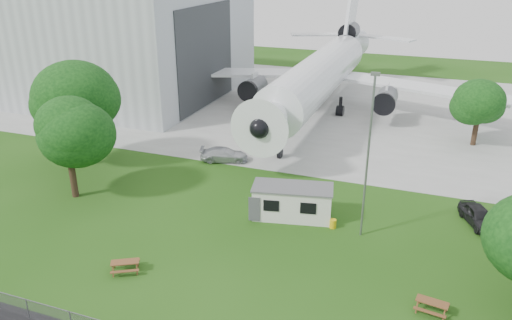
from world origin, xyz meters
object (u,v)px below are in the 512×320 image
(hangar, at_px, (86,25))
(airliner, at_px, (322,72))
(picnic_east, at_px, (431,312))
(picnic_west, at_px, (126,271))
(site_cabin, at_px, (292,202))

(hangar, xyz_separation_m, airliner, (35.97, -0.14, -4.14))
(hangar, relative_size, airliner, 0.90)
(airliner, height_order, picnic_east, airliner)
(airliner, relative_size, picnic_west, 26.52)
(site_cabin, height_order, picnic_west, site_cabin)
(picnic_west, bearing_deg, airliner, 55.54)
(picnic_east, bearing_deg, airliner, 121.19)
(picnic_west, distance_m, picnic_east, 19.05)
(airliner, bearing_deg, hangar, 179.78)
(airliner, bearing_deg, picnic_east, -67.30)
(hangar, distance_m, airliner, 36.21)
(hangar, distance_m, picnic_west, 52.22)
(hangar, height_order, picnic_west, hangar)
(airliner, bearing_deg, picnic_west, -94.94)
(airliner, relative_size, picnic_east, 26.52)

